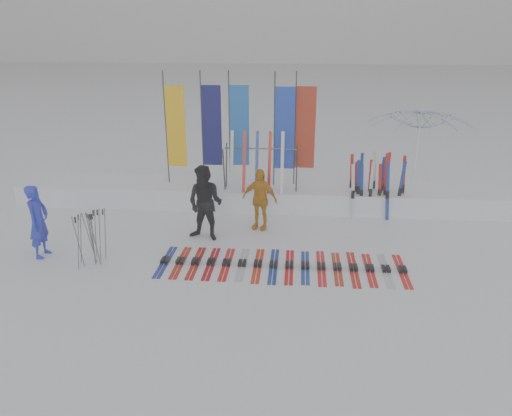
# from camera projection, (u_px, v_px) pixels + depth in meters

# --- Properties ---
(ground) EXTENTS (120.00, 120.00, 0.00)m
(ground) POSITION_uv_depth(u_px,v_px,m) (240.00, 279.00, 10.40)
(ground) COLOR white
(ground) RESTS_ON ground
(snow_bank) EXTENTS (14.00, 1.60, 0.60)m
(snow_bank) POSITION_uv_depth(u_px,v_px,m) (258.00, 195.00, 14.60)
(snow_bank) COLOR white
(snow_bank) RESTS_ON ground
(person_blue) EXTENTS (0.43, 0.63, 1.69)m
(person_blue) POSITION_uv_depth(u_px,v_px,m) (38.00, 221.00, 11.17)
(person_blue) COLOR #222EC7
(person_blue) RESTS_ON ground
(person_black) EXTENTS (1.05, 0.91, 1.86)m
(person_black) POSITION_uv_depth(u_px,v_px,m) (205.00, 203.00, 12.05)
(person_black) COLOR black
(person_black) RESTS_ON ground
(person_yellow) EXTENTS (1.01, 0.65, 1.60)m
(person_yellow) POSITION_uv_depth(u_px,v_px,m) (260.00, 199.00, 12.72)
(person_yellow) COLOR orange
(person_yellow) RESTS_ON ground
(tent_canopy) EXTENTS (3.11, 3.16, 2.76)m
(tent_canopy) POSITION_uv_depth(u_px,v_px,m) (417.00, 154.00, 14.78)
(tent_canopy) COLOR white
(tent_canopy) RESTS_ON ground
(ski_row) EXTENTS (5.37, 1.70, 0.07)m
(ski_row) POSITION_uv_depth(u_px,v_px,m) (282.00, 265.00, 10.92)
(ski_row) COLOR navy
(ski_row) RESTS_ON ground
(pole_cluster) EXTENTS (0.57, 0.65, 1.25)m
(pole_cluster) POSITION_uv_depth(u_px,v_px,m) (91.00, 238.00, 10.90)
(pole_cluster) COLOR #595B60
(pole_cluster) RESTS_ON ground
(feather_flags) EXTENTS (4.26, 0.31, 3.20)m
(feather_flags) POSITION_uv_depth(u_px,v_px,m) (242.00, 127.00, 14.14)
(feather_flags) COLOR #383A3F
(feather_flags) RESTS_ON ground
(ski_rack) EXTENTS (2.04, 0.80, 1.23)m
(ski_rack) POSITION_uv_depth(u_px,v_px,m) (261.00, 163.00, 13.84)
(ski_rack) COLOR #383A3F
(ski_rack) RESTS_ON ground
(upright_skis) EXTENTS (1.49, 0.95, 1.70)m
(upright_skis) POSITION_uv_depth(u_px,v_px,m) (374.00, 186.00, 13.73)
(upright_skis) COLOR silver
(upright_skis) RESTS_ON ground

